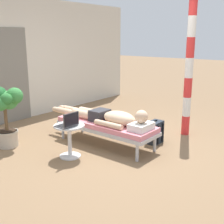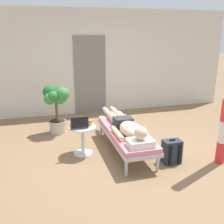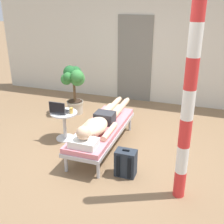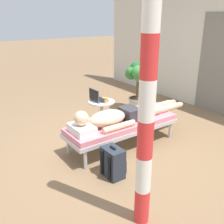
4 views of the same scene
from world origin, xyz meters
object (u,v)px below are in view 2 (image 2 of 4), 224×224
(person_reclining, at_px, (126,126))
(laptop, at_px, (79,125))
(potted_plant, at_px, (56,102))
(lounge_chair, at_px, (125,134))
(drink_glass, at_px, (90,123))
(side_table, at_px, (83,135))
(backpack, at_px, (171,152))

(person_reclining, relative_size, laptop, 7.00)
(potted_plant, bearing_deg, laptop, -76.52)
(lounge_chair, relative_size, drink_glass, 17.87)
(person_reclining, distance_m, potted_plant, 1.74)
(lounge_chair, height_order, side_table, side_table)
(person_reclining, height_order, drink_glass, person_reclining)
(laptop, bearing_deg, side_table, 40.52)
(drink_glass, relative_size, backpack, 0.25)
(laptop, xyz_separation_m, potted_plant, (-0.29, 1.22, 0.12))
(lounge_chair, height_order, backpack, backpack)
(laptop, relative_size, potted_plant, 0.29)
(lounge_chair, relative_size, laptop, 6.00)
(person_reclining, bearing_deg, lounge_chair, 90.00)
(lounge_chair, bearing_deg, laptop, 176.29)
(side_table, relative_size, potted_plant, 0.49)
(laptop, height_order, backpack, laptop)
(side_table, xyz_separation_m, backpack, (1.38, -0.73, -0.16))
(lounge_chair, bearing_deg, side_table, 172.22)
(side_table, bearing_deg, lounge_chair, -7.78)
(drink_glass, distance_m, potted_plant, 1.28)
(potted_plant, bearing_deg, lounge_chair, -48.76)
(side_table, height_order, laptop, laptop)
(drink_glass, bearing_deg, side_table, -178.36)
(lounge_chair, distance_m, drink_glass, 0.67)
(laptop, distance_m, potted_plant, 1.26)
(lounge_chair, bearing_deg, person_reclining, -90.00)
(potted_plant, bearing_deg, side_table, -73.23)
(drink_glass, height_order, backpack, drink_glass)
(person_reclining, height_order, side_table, person_reclining)
(laptop, relative_size, drink_glass, 2.98)
(side_table, distance_m, drink_glass, 0.27)
(lounge_chair, relative_size, person_reclining, 0.86)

